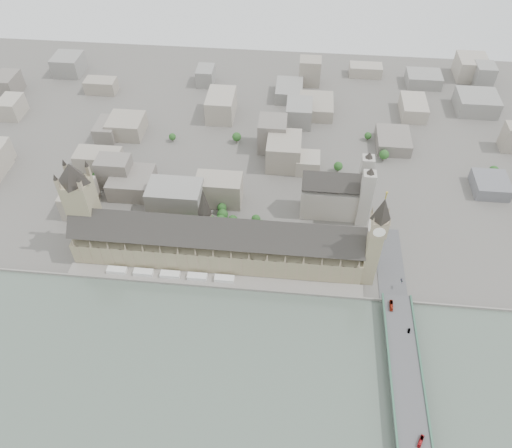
# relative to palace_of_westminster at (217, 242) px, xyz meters

# --- Properties ---
(ground) EXTENTS (900.00, 900.00, 0.00)m
(ground) POSITION_rel_palace_of_westminster_xyz_m (0.00, -19.70, -22.71)
(ground) COLOR #595651
(ground) RESTS_ON ground
(embankment_wall) EXTENTS (600.00, 1.50, 3.00)m
(embankment_wall) POSITION_rel_palace_of_westminster_xyz_m (0.00, -34.70, -21.21)
(embankment_wall) COLOR gray
(embankment_wall) RESTS_ON ground
(river_terrace) EXTENTS (270.00, 15.00, 2.00)m
(river_terrace) POSITION_rel_palace_of_westminster_xyz_m (0.00, -27.20, -21.71)
(river_terrace) COLOR gray
(river_terrace) RESTS_ON ground
(terrace_tents) EXTENTS (118.00, 7.00, 4.00)m
(terrace_tents) POSITION_rel_palace_of_westminster_xyz_m (-40.00, -26.70, -18.71)
(terrace_tents) COLOR white
(terrace_tents) RESTS_ON river_terrace
(palace_of_westminster) EXTENTS (265.00, 40.73, 55.44)m
(palace_of_westminster) POSITION_rel_palace_of_westminster_xyz_m (0.00, 0.00, 0.00)
(palace_of_westminster) COLOR gray
(palace_of_westminster) RESTS_ON ground
(elizabeth_tower) EXTENTS (17.00, 17.00, 107.50)m
(elizabeth_tower) POSITION_rel_palace_of_westminster_xyz_m (138.00, -11.70, 35.38)
(elizabeth_tower) COLOR gray
(elizabeth_tower) RESTS_ON ground
(victoria_tower) EXTENTS (30.00, 30.00, 100.00)m
(victoria_tower) POSITION_rel_palace_of_westminster_xyz_m (-122.00, 6.30, 32.50)
(victoria_tower) COLOR gray
(victoria_tower) RESTS_ON ground
(central_tower) EXTENTS (13.00, 13.00, 48.00)m
(central_tower) POSITION_rel_palace_of_westminster_xyz_m (-10.00, 6.30, 35.21)
(central_tower) COLOR tan
(central_tower) RESTS_ON ground
(westminster_bridge) EXTENTS (25.00, 325.00, 10.25)m
(westminster_bridge) POSITION_rel_palace_of_westminster_xyz_m (162.00, -107.20, -17.58)
(westminster_bridge) COLOR #474749
(westminster_bridge) RESTS_ON ground
(bridge_parapets) EXTENTS (25.00, 235.00, 1.15)m
(bridge_parapets) POSITION_rel_palace_of_westminster_xyz_m (162.00, -151.70, -11.88)
(bridge_parapets) COLOR #335E48
(bridge_parapets) RESTS_ON westminster_bridge
(westminster_abbey) EXTENTS (68.00, 36.00, 64.00)m
(westminster_abbey) POSITION_rel_palace_of_westminster_xyz_m (110.92, 75.30, 2.38)
(westminster_abbey) COLOR #9A968A
(westminster_abbey) RESTS_ON ground
(city_skyline_inland) EXTENTS (720.00, 360.00, 38.00)m
(city_skyline_inland) POSITION_rel_palace_of_westminster_xyz_m (0.00, 225.30, -3.71)
(city_skyline_inland) COLOR gray
(city_skyline_inland) RESTS_ON ground
(park_trees) EXTENTS (110.00, 30.00, 15.00)m
(park_trees) POSITION_rel_palace_of_westminster_xyz_m (-10.00, 40.30, -15.21)
(park_trees) COLOR #1C4317
(park_trees) RESTS_ON ground
(red_bus_north) EXTENTS (3.20, 10.80, 2.97)m
(red_bus_north) POSITION_rel_palace_of_westminster_xyz_m (156.06, -47.18, -10.97)
(red_bus_north) COLOR #9F2512
(red_bus_north) RESTS_ON westminster_bridge
(red_bus_south) EXTENTS (6.04, 9.60, 2.66)m
(red_bus_south) POSITION_rel_palace_of_westminster_xyz_m (165.99, -159.63, -11.13)
(red_bus_south) COLOR #B11619
(red_bus_south) RESTS_ON westminster_bridge
(car_silver) EXTENTS (2.67, 4.72, 1.47)m
(car_silver) POSITION_rel_palace_of_westminster_xyz_m (168.41, -70.34, -11.72)
(car_silver) COLOR gray
(car_silver) RESTS_ON westminster_bridge
(car_approach) EXTENTS (1.88, 4.47, 1.29)m
(car_approach) POSITION_rel_palace_of_westminster_xyz_m (167.96, -18.74, -11.81)
(car_approach) COLOR gray
(car_approach) RESTS_ON westminster_bridge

